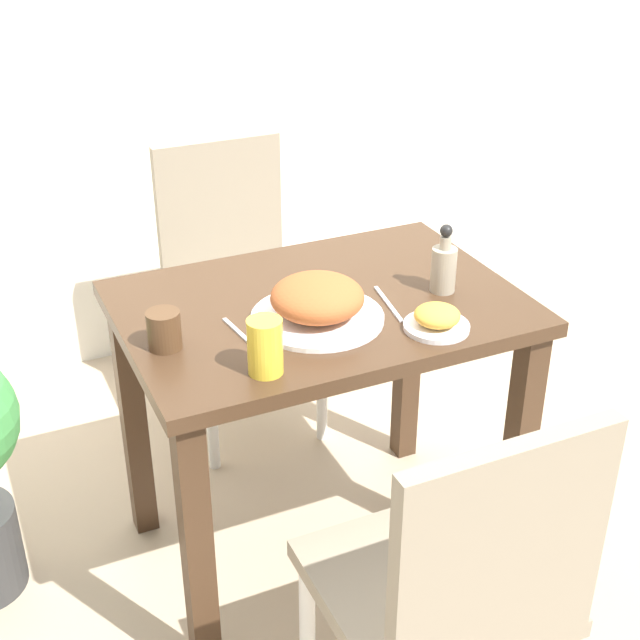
{
  "coord_description": "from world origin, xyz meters",
  "views": [
    {
      "loc": [
        -0.76,
        -1.67,
        1.7
      ],
      "look_at": [
        0.0,
        0.0,
        0.7
      ],
      "focal_mm": 50.0,
      "sensor_mm": 36.0,
      "label": 1
    }
  ],
  "objects_px": {
    "chair_far": "(235,272)",
    "juice_glass": "(265,347)",
    "chair_near": "(456,587)",
    "sauce_bottle": "(444,266)",
    "side_plate": "(437,319)",
    "food_plate": "(317,302)",
    "drink_cup": "(164,330)"
  },
  "relations": [
    {
      "from": "food_plate",
      "to": "sauce_bottle",
      "type": "bearing_deg",
      "value": 1.86
    },
    {
      "from": "drink_cup",
      "to": "sauce_bottle",
      "type": "distance_m",
      "value": 0.67
    },
    {
      "from": "drink_cup",
      "to": "juice_glass",
      "type": "relative_size",
      "value": 0.71
    },
    {
      "from": "food_plate",
      "to": "side_plate",
      "type": "bearing_deg",
      "value": -33.51
    },
    {
      "from": "side_plate",
      "to": "sauce_bottle",
      "type": "relative_size",
      "value": 0.87
    },
    {
      "from": "chair_near",
      "to": "juice_glass",
      "type": "bearing_deg",
      "value": -69.24
    },
    {
      "from": "chair_near",
      "to": "sauce_bottle",
      "type": "relative_size",
      "value": 5.33
    },
    {
      "from": "food_plate",
      "to": "sauce_bottle",
      "type": "distance_m",
      "value": 0.33
    },
    {
      "from": "side_plate",
      "to": "juice_glass",
      "type": "height_order",
      "value": "juice_glass"
    },
    {
      "from": "food_plate",
      "to": "drink_cup",
      "type": "height_order",
      "value": "food_plate"
    },
    {
      "from": "chair_near",
      "to": "food_plate",
      "type": "bearing_deg",
      "value": -90.81
    },
    {
      "from": "chair_far",
      "to": "juice_glass",
      "type": "distance_m",
      "value": 1.02
    },
    {
      "from": "chair_near",
      "to": "drink_cup",
      "type": "xyz_separation_m",
      "value": [
        -0.33,
        0.65,
        0.28
      ]
    },
    {
      "from": "chair_far",
      "to": "food_plate",
      "type": "xyz_separation_m",
      "value": [
        -0.07,
        -0.79,
        0.28
      ]
    },
    {
      "from": "chair_far",
      "to": "food_plate",
      "type": "relative_size",
      "value": 3.01
    },
    {
      "from": "chair_near",
      "to": "sauce_bottle",
      "type": "bearing_deg",
      "value": -118.16
    },
    {
      "from": "food_plate",
      "to": "sauce_bottle",
      "type": "height_order",
      "value": "sauce_bottle"
    },
    {
      "from": "food_plate",
      "to": "sauce_bottle",
      "type": "xyz_separation_m",
      "value": [
        0.33,
        0.01,
        0.02
      ]
    },
    {
      "from": "food_plate",
      "to": "side_plate",
      "type": "relative_size",
      "value": 2.05
    },
    {
      "from": "food_plate",
      "to": "juice_glass",
      "type": "height_order",
      "value": "juice_glass"
    },
    {
      "from": "chair_near",
      "to": "juice_glass",
      "type": "relative_size",
      "value": 7.57
    },
    {
      "from": "juice_glass",
      "to": "food_plate",
      "type": "bearing_deg",
      "value": 40.34
    },
    {
      "from": "sauce_bottle",
      "to": "chair_far",
      "type": "bearing_deg",
      "value": 108.33
    },
    {
      "from": "chair_far",
      "to": "juice_glass",
      "type": "xyz_separation_m",
      "value": [
        -0.26,
        -0.94,
        0.3
      ]
    },
    {
      "from": "chair_near",
      "to": "food_plate",
      "type": "height_order",
      "value": "chair_near"
    },
    {
      "from": "food_plate",
      "to": "juice_glass",
      "type": "distance_m",
      "value": 0.24
    },
    {
      "from": "side_plate",
      "to": "drink_cup",
      "type": "distance_m",
      "value": 0.59
    },
    {
      "from": "side_plate",
      "to": "sauce_bottle",
      "type": "distance_m",
      "value": 0.2
    },
    {
      "from": "drink_cup",
      "to": "sauce_bottle",
      "type": "bearing_deg",
      "value": -1.05
    },
    {
      "from": "chair_near",
      "to": "sauce_bottle",
      "type": "height_order",
      "value": "sauce_bottle"
    },
    {
      "from": "drink_cup",
      "to": "sauce_bottle",
      "type": "height_order",
      "value": "sauce_bottle"
    },
    {
      "from": "chair_far",
      "to": "chair_near",
      "type": "bearing_deg",
      "value": -93.34
    }
  ]
}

